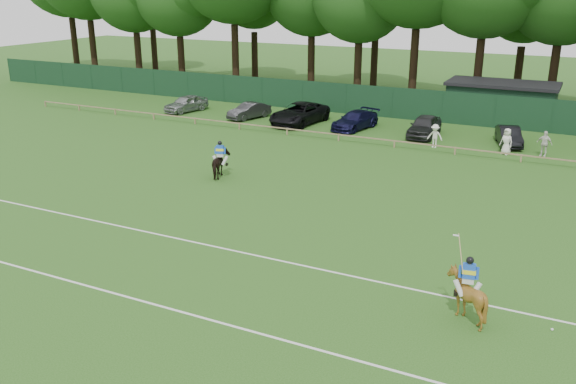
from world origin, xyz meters
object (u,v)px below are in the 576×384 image
Objects in this scene: suv_black at (299,114)px; spectator_mid at (544,144)px; sedan_silver at (186,103)px; hatch_grey at (424,126)px; horse_chestnut at (466,296)px; spectator_right at (507,141)px; horse_dark at (221,164)px; spectator_left at (435,136)px; sedan_grey at (249,111)px; sedan_navy at (355,120)px; polo_ball at (552,329)px; estate_black at (509,136)px; utility_shed at (501,101)px.

spectator_mid is at bearing 1.17° from suv_black.
hatch_grey reaches higher than sedan_silver.
spectator_right is at bearing -95.91° from horse_chestnut.
horse_dark is 14.58m from suv_black.
hatch_grey is at bearing 117.13° from spectator_left.
suv_black reaches higher than sedan_silver.
spectator_mid reaches higher than sedan_grey.
spectator_mid reaches higher than sedan_navy.
horse_dark is 1.11× the size of spectator_mid.
spectator_right reaches higher than sedan_silver.
horse_chestnut is at bearing -47.77° from suv_black.
polo_ball is (2.10, -21.85, -0.77)m from spectator_mid.
spectator_right is (0.15, -2.50, 0.22)m from estate_black.
spectator_mid reaches higher than hatch_grey.
spectator_left reaches higher than estate_black.
sedan_grey is at bearing -86.71° from horse_dark.
sedan_navy is at bearing 163.86° from estate_black.
horse_dark reaches higher than hatch_grey.
sedan_silver is at bearing -172.70° from spectator_mid.
spectator_mid is (6.70, 0.92, 0.03)m from spectator_left.
spectator_mid is 0.19× the size of utility_shed.
estate_black is 24.17m from polo_ball.
sedan_navy is at bearing -168.04° from spectator_right.
sedan_navy reaches higher than estate_black.
spectator_right is at bearing -1.73° from suv_black.
horse_chestnut reaches higher than polo_ball.
sedan_silver is 26.19m from estate_black.
estate_black is at bearing 117.48° from spectator_right.
suv_black is at bearing 18.62° from sedan_grey.
spectator_mid is (0.55, 22.32, -0.01)m from horse_chestnut.
utility_shed is at bearing 63.22° from hatch_grey.
spectator_right reaches higher than sedan_grey.
horse_dark is 1.09× the size of horse_chestnut.
spectator_mid is at bearing 7.91° from spectator_left.
sedan_navy is at bearing -72.31° from horse_chestnut.
spectator_left is (21.83, -2.52, 0.09)m from sedan_silver.
spectator_right reaches higher than horse_chestnut.
hatch_grey is at bearing 177.76° from spectator_mid.
sedan_silver reaches higher than estate_black.
polo_ball is (4.30, -21.25, -0.80)m from spectator_right.
spectator_mid is at bearing -12.91° from hatch_grey.
horse_dark is 20.04m from estate_black.
spectator_right reaches higher than hatch_grey.
sedan_silver is at bearing -50.79° from horse_chestnut.
spectator_left is at bearing 112.81° from polo_ball.
hatch_grey is at bearing 7.62° from suv_black.
spectator_right is 10.68m from utility_shed.
sedan_navy is (8.99, 0.26, 0.03)m from sedan_grey.
sedan_navy is at bearing 19.30° from sedan_grey.
spectator_right is at bearing 0.30° from sedan_navy.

